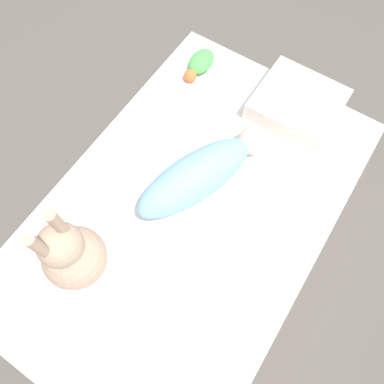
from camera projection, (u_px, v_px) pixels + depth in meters
The scene contains 7 objects.
ground_plane at pixel (190, 229), 1.55m from camera, with size 12.00×12.00×0.00m, color #514C47.
bed_mattress at pixel (190, 219), 1.44m from camera, with size 1.44×0.92×0.24m.
burp_cloth at pixel (247, 155), 1.41m from camera, with size 0.21×0.19×0.02m.
swaddled_baby at pixel (200, 174), 1.30m from camera, with size 0.54×0.32×0.16m.
pillow at pixel (297, 105), 1.46m from camera, with size 0.29×0.32×0.09m.
bunny_plush at pixel (71, 255), 1.13m from camera, with size 0.20×0.20×0.40m.
turtle_plush at pixel (200, 64), 1.56m from camera, with size 0.18×0.09×0.07m.
Camera 1 is at (0.40, 0.27, 1.48)m, focal length 35.00 mm.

